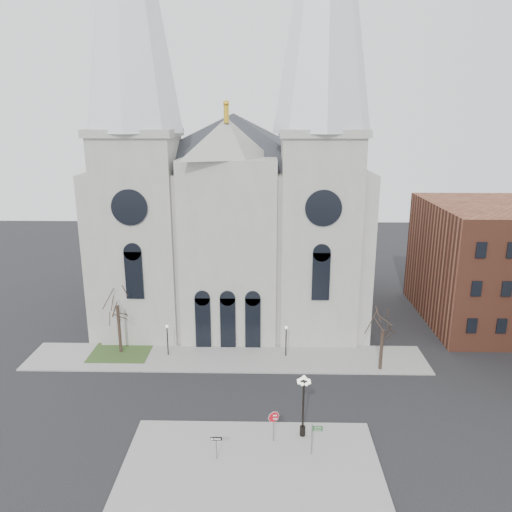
{
  "coord_description": "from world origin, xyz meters",
  "views": [
    {
      "loc": [
        3.96,
        -34.67,
        23.46
      ],
      "look_at": [
        3.05,
        8.0,
        11.62
      ],
      "focal_mm": 35.0,
      "sensor_mm": 36.0,
      "label": 1
    }
  ],
  "objects_px": {
    "globe_lamp": "(303,398)",
    "street_name_sign": "(313,437)",
    "stop_sign": "(274,420)",
    "one_way_sign": "(216,443)"
  },
  "relations": [
    {
      "from": "stop_sign",
      "to": "one_way_sign",
      "type": "distance_m",
      "value": 4.59
    },
    {
      "from": "stop_sign",
      "to": "street_name_sign",
      "type": "distance_m",
      "value": 3.17
    },
    {
      "from": "globe_lamp",
      "to": "one_way_sign",
      "type": "xyz_separation_m",
      "value": [
        -6.27,
        -2.84,
        -1.89
      ]
    },
    {
      "from": "globe_lamp",
      "to": "street_name_sign",
      "type": "xyz_separation_m",
      "value": [
        0.58,
        -2.19,
        -1.77
      ]
    },
    {
      "from": "stop_sign",
      "to": "one_way_sign",
      "type": "height_order",
      "value": "stop_sign"
    },
    {
      "from": "one_way_sign",
      "to": "street_name_sign",
      "type": "xyz_separation_m",
      "value": [
        6.85,
        0.66,
        0.12
      ]
    },
    {
      "from": "globe_lamp",
      "to": "one_way_sign",
      "type": "relative_size",
      "value": 2.71
    },
    {
      "from": "stop_sign",
      "to": "globe_lamp",
      "type": "bearing_deg",
      "value": 15.87
    },
    {
      "from": "stop_sign",
      "to": "street_name_sign",
      "type": "height_order",
      "value": "stop_sign"
    },
    {
      "from": "globe_lamp",
      "to": "street_name_sign",
      "type": "bearing_deg",
      "value": -75.14
    }
  ]
}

